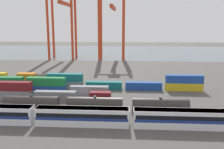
{
  "coord_description": "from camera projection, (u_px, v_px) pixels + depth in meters",
  "views": [
    {
      "loc": [
        13.89,
        -72.33,
        21.34
      ],
      "look_at": [
        8.18,
        14.31,
        4.22
      ],
      "focal_mm": 40.18,
      "sensor_mm": 36.0,
      "label": 1
    }
  ],
  "objects": [
    {
      "name": "ground_plane",
      "position": [
        98.0,
        72.0,
        115.0
      ],
      "size": [
        420.0,
        420.0,
        0.0
      ],
      "primitive_type": "plane",
      "color": "#4C4944"
    },
    {
      "name": "harbour_water",
      "position": [
        112.0,
        52.0,
        206.23
      ],
      "size": [
        400.0,
        110.0,
        0.01
      ],
      "primitive_type": "cube",
      "color": "slate",
      "rests_on": "ground_plane"
    },
    {
      "name": "passenger_train",
      "position": [
        82.0,
        116.0,
        54.09
      ],
      "size": [
        62.35,
        3.14,
        3.9
      ],
      "color": "silver",
      "rests_on": "ground_plane"
    },
    {
      "name": "freight_tank_row",
      "position": [
        95.0,
        105.0,
        61.56
      ],
      "size": [
        45.35,
        2.91,
        4.37
      ],
      "color": "#232326",
      "rests_on": "ground_plane"
    },
    {
      "name": "shipping_container_1",
      "position": [
        12.0,
        95.0,
        73.52
      ],
      "size": [
        12.1,
        2.44,
        2.6
      ],
      "primitive_type": "cube",
      "color": "slate",
      "rests_on": "ground_plane"
    },
    {
      "name": "shipping_container_2",
      "position": [
        11.0,
        86.0,
        73.02
      ],
      "size": [
        12.1,
        2.44,
        2.6
      ],
      "primitive_type": "cube",
      "color": "maroon",
      "rests_on": "shipping_container_1"
    },
    {
      "name": "shipping_container_3",
      "position": [
        55.0,
        95.0,
        72.68
      ],
      "size": [
        12.1,
        2.44,
        2.6
      ],
      "primitive_type": "cube",
      "color": "slate",
      "rests_on": "ground_plane"
    },
    {
      "name": "shipping_container_4",
      "position": [
        100.0,
        96.0,
        71.83
      ],
      "size": [
        6.04,
        2.44,
        2.6
      ],
      "primitive_type": "cube",
      "color": "maroon",
      "rests_on": "ground_plane"
    },
    {
      "name": "shipping_container_6",
      "position": [
        5.0,
        89.0,
        80.37
      ],
      "size": [
        12.1,
        2.44,
        2.6
      ],
      "primitive_type": "cube",
      "color": "#146066",
      "rests_on": "ground_plane"
    },
    {
      "name": "shipping_container_7",
      "position": [
        4.0,
        81.0,
        79.86
      ],
      "size": [
        12.1,
        2.44,
        2.6
      ],
      "primitive_type": "cube",
      "color": "#197538",
      "rests_on": "shipping_container_6"
    },
    {
      "name": "shipping_container_8",
      "position": [
        47.0,
        89.0,
        79.49
      ],
      "size": [
        12.1,
        2.44,
        2.6
      ],
      "primitive_type": "cube",
      "color": "#1C4299",
      "rests_on": "ground_plane"
    },
    {
      "name": "shipping_container_9",
      "position": [
        46.0,
        81.0,
        78.98
      ],
      "size": [
        12.1,
        2.44,
        2.6
      ],
      "primitive_type": "cube",
      "color": "#197538",
      "rests_on": "shipping_container_8"
    },
    {
      "name": "shipping_container_10",
      "position": [
        89.0,
        90.0,
        78.6
      ],
      "size": [
        12.1,
        2.44,
        2.6
      ],
      "primitive_type": "cube",
      "color": "slate",
      "rests_on": "ground_plane"
    },
    {
      "name": "shipping_container_13",
      "position": [
        27.0,
        84.0,
        86.57
      ],
      "size": [
        6.04,
        2.44,
        2.6
      ],
      "primitive_type": "cube",
      "color": "gold",
      "rests_on": "ground_plane"
    },
    {
      "name": "shipping_container_14",
      "position": [
        27.0,
        77.0,
        86.06
      ],
      "size": [
        6.04,
        2.44,
        2.6
      ],
      "primitive_type": "cube",
      "color": "orange",
      "rests_on": "shipping_container_13"
    },
    {
      "name": "shipping_container_15",
      "position": [
        65.0,
        85.0,
        85.71
      ],
      "size": [
        12.1,
        2.44,
        2.6
      ],
      "primitive_type": "cube",
      "color": "slate",
      "rests_on": "ground_plane"
    },
    {
      "name": "shipping_container_16",
      "position": [
        65.0,
        77.0,
        85.2
      ],
      "size": [
        12.1,
        2.44,
        2.6
      ],
      "primitive_type": "cube",
      "color": "#146066",
      "rests_on": "shipping_container_15"
    },
    {
      "name": "shipping_container_17",
      "position": [
        104.0,
        85.0,
        84.84
      ],
      "size": [
        12.1,
        2.44,
        2.6
      ],
      "primitive_type": "cube",
      "color": "#146066",
      "rests_on": "ground_plane"
    },
    {
      "name": "shipping_container_18",
      "position": [
        144.0,
        86.0,
        83.98
      ],
      "size": [
        12.1,
        2.44,
        2.6
      ],
      "primitive_type": "cube",
      "color": "#1C4299",
      "rests_on": "ground_plane"
    },
    {
      "name": "shipping_container_19",
      "position": [
        184.0,
        87.0,
        83.12
      ],
      "size": [
        12.1,
        2.44,
        2.6
      ],
      "primitive_type": "cube",
      "color": "gold",
      "rests_on": "ground_plane"
    },
    {
      "name": "shipping_container_20",
      "position": [
        184.0,
        79.0,
        82.62
      ],
      "size": [
        12.1,
        2.44,
        2.6
      ],
      "primitive_type": "cube",
      "color": "#1C4299",
      "rests_on": "shipping_container_19"
    },
    {
      "name": "gantry_crane_west",
      "position": [
        63.0,
        13.0,
        159.87
      ],
      "size": [
        16.68,
        34.59,
        48.13
      ],
      "color": "red",
      "rests_on": "ground_plane"
    },
    {
      "name": "gantry_crane_central",
      "position": [
        112.0,
        14.0,
        158.63
      ],
      "size": [
        16.45,
        38.34,
        46.21
      ],
      "color": "red",
      "rests_on": "ground_plane"
    }
  ]
}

